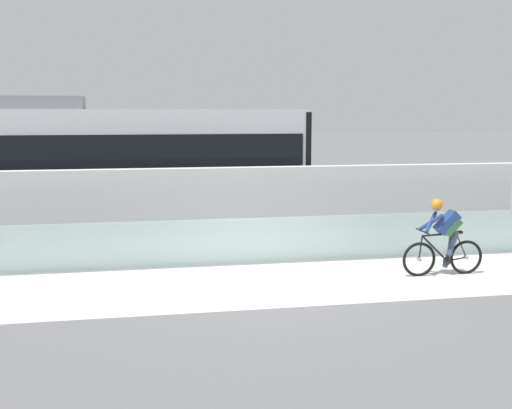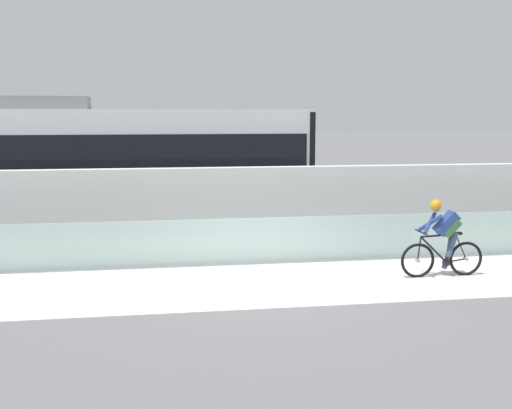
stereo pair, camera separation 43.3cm
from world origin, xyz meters
TOP-DOWN VIEW (x-y plane):
  - ground_plane at (0.00, 0.00)m, footprint 200.00×200.00m
  - bike_path_deck at (0.00, 0.00)m, footprint 32.00×3.20m
  - glass_parapet at (0.00, 1.85)m, footprint 32.00×0.05m
  - concrete_barrier_wall at (0.00, 3.65)m, footprint 32.00×0.36m
  - tram_rail_near at (0.00, 6.13)m, footprint 32.00×0.08m
  - tram_rail_far at (0.00, 7.57)m, footprint 32.00×0.08m
  - tram at (-3.11, 6.85)m, footprint 11.06×2.54m
  - cyclist_on_bike at (3.71, 0.00)m, footprint 1.77×0.58m

SIDE VIEW (x-z plane):
  - ground_plane at x=0.00m, z-range 0.00..0.00m
  - tram_rail_near at x=0.00m, z-range 0.00..0.01m
  - tram_rail_far at x=0.00m, z-range 0.00..0.01m
  - bike_path_deck at x=0.00m, z-range 0.00..0.01m
  - glass_parapet at x=0.00m, z-range 0.00..1.02m
  - cyclist_on_bike at x=3.71m, z-range -0.02..1.59m
  - concrete_barrier_wall at x=0.00m, z-range 0.00..2.01m
  - tram at x=-3.11m, z-range -0.01..3.80m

